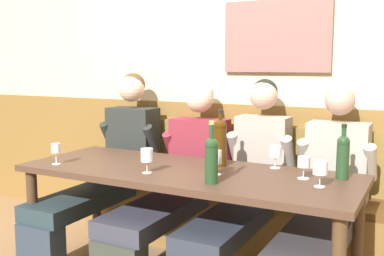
{
  "coord_description": "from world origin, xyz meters",
  "views": [
    {
      "loc": [
        1.32,
        -2.28,
        1.39
      ],
      "look_at": [
        -0.11,
        0.45,
        0.97
      ],
      "focal_mm": 42.88,
      "sensor_mm": 36.0,
      "label": 1
    }
  ],
  "objects_px": {
    "person_center_left_seat": "(110,161)",
    "wine_glass_mid_right": "(304,163)",
    "wine_bottle_green_tall": "(343,155)",
    "person_right_seat": "(179,174)",
    "dining_table": "(186,183)",
    "wine_glass_mid_left": "(56,149)",
    "person_left_seat": "(327,194)",
    "wine_bottle_clear_water": "(220,141)",
    "wine_glass_near_bucket": "(320,168)",
    "wine_glass_by_bottle": "(275,152)",
    "person_center_right_seat": "(245,183)",
    "wine_glass_left_end": "(147,156)",
    "wall_bench": "(228,212)",
    "wine_bottle_amber_mid": "(211,158)",
    "wine_glass_center_rear": "(216,158)"
  },
  "relations": [
    {
      "from": "person_right_seat",
      "to": "wine_glass_near_bucket",
      "type": "distance_m",
      "value": 1.13
    },
    {
      "from": "person_left_seat",
      "to": "wine_bottle_amber_mid",
      "type": "relative_size",
      "value": 3.7
    },
    {
      "from": "dining_table",
      "to": "wine_glass_mid_right",
      "type": "distance_m",
      "value": 0.73
    },
    {
      "from": "person_center_left_seat",
      "to": "wine_bottle_amber_mid",
      "type": "bearing_deg",
      "value": -26.36
    },
    {
      "from": "person_left_seat",
      "to": "wine_bottle_clear_water",
      "type": "distance_m",
      "value": 0.72
    },
    {
      "from": "wine_bottle_amber_mid",
      "to": "wine_bottle_clear_water",
      "type": "bearing_deg",
      "value": 107.89
    },
    {
      "from": "dining_table",
      "to": "wine_glass_mid_left",
      "type": "relative_size",
      "value": 15.26
    },
    {
      "from": "person_center_left_seat",
      "to": "wine_glass_by_bottle",
      "type": "relative_size",
      "value": 9.41
    },
    {
      "from": "person_center_right_seat",
      "to": "wine_glass_by_bottle",
      "type": "bearing_deg",
      "value": -2.59
    },
    {
      "from": "dining_table",
      "to": "wine_glass_center_rear",
      "type": "relative_size",
      "value": 14.28
    },
    {
      "from": "dining_table",
      "to": "person_center_left_seat",
      "type": "height_order",
      "value": "person_center_left_seat"
    },
    {
      "from": "person_right_seat",
      "to": "wine_bottle_amber_mid",
      "type": "distance_m",
      "value": 0.79
    },
    {
      "from": "person_center_left_seat",
      "to": "wine_glass_center_rear",
      "type": "relative_size",
      "value": 9.01
    },
    {
      "from": "wine_bottle_clear_water",
      "to": "wine_glass_left_end",
      "type": "relative_size",
      "value": 2.43
    },
    {
      "from": "wine_glass_center_rear",
      "to": "wine_glass_by_bottle",
      "type": "distance_m",
      "value": 0.42
    },
    {
      "from": "wine_glass_mid_left",
      "to": "wine_glass_mid_right",
      "type": "height_order",
      "value": "wine_glass_mid_left"
    },
    {
      "from": "person_center_left_seat",
      "to": "wine_glass_center_rear",
      "type": "xyz_separation_m",
      "value": [
        1.07,
        -0.37,
        0.2
      ]
    },
    {
      "from": "person_right_seat",
      "to": "wine_bottle_green_tall",
      "type": "distance_m",
      "value": 1.16
    },
    {
      "from": "wine_bottle_green_tall",
      "to": "wine_glass_mid_left",
      "type": "bearing_deg",
      "value": -164.94
    },
    {
      "from": "person_left_seat",
      "to": "wine_glass_mid_left",
      "type": "xyz_separation_m",
      "value": [
        -1.62,
        -0.57,
        0.23
      ]
    },
    {
      "from": "wine_glass_mid_left",
      "to": "wine_glass_by_bottle",
      "type": "height_order",
      "value": "wine_glass_by_bottle"
    },
    {
      "from": "person_center_right_seat",
      "to": "wine_bottle_green_tall",
      "type": "bearing_deg",
      "value": -9.21
    },
    {
      "from": "wine_glass_left_end",
      "to": "wine_glass_by_bottle",
      "type": "distance_m",
      "value": 0.8
    },
    {
      "from": "wine_bottle_amber_mid",
      "to": "wine_glass_center_rear",
      "type": "height_order",
      "value": "wine_bottle_amber_mid"
    },
    {
      "from": "wine_bottle_amber_mid",
      "to": "wine_glass_left_end",
      "type": "bearing_deg",
      "value": 175.14
    },
    {
      "from": "wall_bench",
      "to": "dining_table",
      "type": "distance_m",
      "value": 0.77
    },
    {
      "from": "wine_glass_near_bucket",
      "to": "wine_bottle_clear_water",
      "type": "bearing_deg",
      "value": 162.2
    },
    {
      "from": "dining_table",
      "to": "person_center_left_seat",
      "type": "xyz_separation_m",
      "value": [
        -0.85,
        0.34,
        -0.01
      ]
    },
    {
      "from": "person_center_right_seat",
      "to": "wine_glass_mid_left",
      "type": "relative_size",
      "value": 9.39
    },
    {
      "from": "person_right_seat",
      "to": "person_left_seat",
      "type": "xyz_separation_m",
      "value": [
        1.02,
        -0.0,
        -0.01
      ]
    },
    {
      "from": "wall_bench",
      "to": "wine_bottle_amber_mid",
      "type": "height_order",
      "value": "wine_bottle_amber_mid"
    },
    {
      "from": "wine_glass_mid_left",
      "to": "wine_glass_by_bottle",
      "type": "xyz_separation_m",
      "value": [
        1.3,
        0.56,
        0.0
      ]
    },
    {
      "from": "wall_bench",
      "to": "dining_table",
      "type": "bearing_deg",
      "value": -90.0
    },
    {
      "from": "person_center_right_seat",
      "to": "wine_glass_near_bucket",
      "type": "bearing_deg",
      "value": -31.57
    },
    {
      "from": "wall_bench",
      "to": "wine_bottle_green_tall",
      "type": "height_order",
      "value": "wine_bottle_green_tall"
    },
    {
      "from": "person_right_seat",
      "to": "wine_glass_mid_right",
      "type": "distance_m",
      "value": 0.98
    },
    {
      "from": "wine_bottle_clear_water",
      "to": "wine_glass_by_bottle",
      "type": "xyz_separation_m",
      "value": [
        0.33,
        0.11,
        -0.06
      ]
    },
    {
      "from": "person_left_seat",
      "to": "wine_bottle_clear_water",
      "type": "relative_size",
      "value": 3.49
    },
    {
      "from": "wine_bottle_amber_mid",
      "to": "person_center_right_seat",
      "type": "bearing_deg",
      "value": 90.37
    },
    {
      "from": "person_right_seat",
      "to": "wine_glass_mid_right",
      "type": "xyz_separation_m",
      "value": [
        0.93,
        -0.21,
        0.21
      ]
    },
    {
      "from": "person_center_left_seat",
      "to": "wine_glass_mid_right",
      "type": "relative_size",
      "value": 10.25
    },
    {
      "from": "wine_bottle_clear_water",
      "to": "wine_glass_mid_right",
      "type": "xyz_separation_m",
      "value": [
        0.56,
        -0.08,
        -0.07
      ]
    },
    {
      "from": "wine_glass_mid_left",
      "to": "wine_glass_center_rear",
      "type": "bearing_deg",
      "value": 11.74
    },
    {
      "from": "person_right_seat",
      "to": "dining_table",
      "type": "bearing_deg",
      "value": -54.41
    },
    {
      "from": "wine_bottle_green_tall",
      "to": "person_right_seat",
      "type": "bearing_deg",
      "value": 174.41
    },
    {
      "from": "person_left_seat",
      "to": "wine_glass_center_rear",
      "type": "relative_size",
      "value": 8.65
    },
    {
      "from": "wine_glass_by_bottle",
      "to": "wine_glass_left_end",
      "type": "bearing_deg",
      "value": -142.8
    },
    {
      "from": "wine_glass_mid_left",
      "to": "wine_glass_mid_right",
      "type": "xyz_separation_m",
      "value": [
        1.53,
        0.36,
        -0.01
      ]
    },
    {
      "from": "wine_glass_near_bucket",
      "to": "wine_bottle_amber_mid",
      "type": "bearing_deg",
      "value": -160.14
    },
    {
      "from": "dining_table",
      "to": "wine_bottle_amber_mid",
      "type": "xyz_separation_m",
      "value": [
        0.28,
        -0.22,
        0.22
      ]
    }
  ]
}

